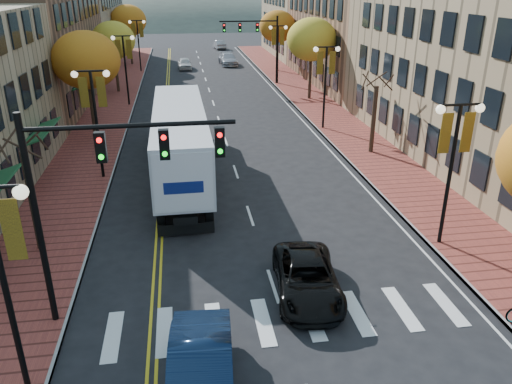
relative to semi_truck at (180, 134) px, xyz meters
name	(u,v)px	position (x,y,z in m)	size (l,w,h in m)	color
ground	(298,362)	(3.10, -16.03, -2.40)	(200.00, 200.00, 0.00)	black
sidewalk_left	(110,110)	(-5.90, 16.47, -2.32)	(4.00, 85.00, 0.15)	brown
sidewalk_right	(313,103)	(12.10, 16.47, -2.32)	(4.00, 85.00, 0.15)	brown
building_left_mid	(12,41)	(-13.90, 19.97, 3.10)	(12.00, 24.00, 11.00)	brown
building_left_far	(69,26)	(-13.90, 44.97, 2.35)	(12.00, 26.00, 9.50)	#9E8966
building_right_mid	(379,34)	(21.60, 25.97, 2.60)	(15.00, 24.00, 10.00)	brown
building_right_far	(323,16)	(21.60, 47.97, 3.10)	(15.00, 20.00, 11.00)	#9E8966
tree_left_a	(33,201)	(-5.90, -8.03, -0.15)	(0.28, 0.28, 4.20)	#382619
tree_left_b	(86,60)	(-5.90, 7.97, 3.05)	(4.48, 4.48, 7.21)	#382619
tree_left_c	(113,40)	(-5.90, 23.97, 2.66)	(4.16, 4.16, 6.69)	#382619
tree_left_d	(128,21)	(-5.90, 41.97, 3.20)	(4.61, 4.61, 7.42)	#382619
tree_right_b	(374,120)	(12.10, 1.97, -0.15)	(0.28, 0.28, 4.20)	#382619
tree_right_c	(312,40)	(12.10, 17.97, 3.05)	(4.48, 4.48, 7.21)	#382619
tree_right_d	(278,26)	(12.10, 33.97, 2.89)	(4.35, 4.35, 7.00)	#382619
lamp_left_b	(94,104)	(-4.40, -0.03, 1.90)	(1.96, 0.36, 6.05)	black
lamp_left_c	(124,57)	(-4.40, 17.97, 1.90)	(1.96, 0.36, 6.05)	black
lamp_left_d	(138,36)	(-4.40, 35.97, 1.90)	(1.96, 0.36, 6.05)	black
lamp_right_a	(454,148)	(10.60, -10.03, 1.90)	(1.96, 0.36, 6.05)	black
lamp_right_b	(326,71)	(10.60, 7.97, 1.90)	(1.96, 0.36, 6.05)	black
lamp_right_c	(278,43)	(10.60, 25.97, 1.90)	(1.96, 0.36, 6.05)	black
traffic_mast_near	(99,179)	(-2.38, -13.03, 2.52)	(6.10, 0.35, 7.00)	black
traffic_mast_far	(259,37)	(8.58, 25.97, 2.52)	(6.10, 0.34, 7.00)	black
semi_truck	(180,134)	(0.00, 0.00, 0.00)	(2.77, 16.43, 4.10)	black
navy_sedan	(201,375)	(0.25, -16.98, -1.60)	(1.68, 4.82, 1.59)	#0C1A32
black_suv	(307,278)	(4.19, -12.69, -1.75)	(2.16, 4.68, 1.30)	black
car_far_white	(185,64)	(0.94, 37.55, -1.71)	(1.63, 4.06, 1.38)	silver
car_far_silver	(228,59)	(6.68, 40.10, -1.65)	(2.11, 5.19, 1.50)	#A6A5AD
car_far_oncoming	(219,45)	(6.97, 56.94, -1.69)	(1.50, 4.29, 1.41)	#9B9BA2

